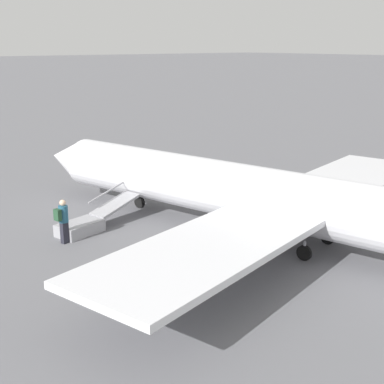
{
  "coord_description": "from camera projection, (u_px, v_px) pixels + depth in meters",
  "views": [
    {
      "loc": [
        -13.4,
        14.8,
        7.46
      ],
      "look_at": [
        2.91,
        1.42,
        1.56
      ],
      "focal_mm": 50.0,
      "sensor_mm": 36.0,
      "label": 1
    }
  ],
  "objects": [
    {
      "name": "passenger",
      "position": [
        63.0,
        218.0,
        20.37
      ],
      "size": [
        0.4,
        0.56,
        1.74
      ],
      "rotation": [
        0.0,
        0.0,
        -1.35
      ],
      "color": "#23232D",
      "rests_on": "ground"
    },
    {
      "name": "ground_plane",
      "position": [
        267.0,
        239.0,
        21.02
      ],
      "size": [
        600.0,
        600.0,
        0.0
      ],
      "primitive_type": "plane",
      "color": "slate"
    },
    {
      "name": "boarding_stairs",
      "position": [
        87.0,
        223.0,
        21.86
      ],
      "size": [
        1.9,
        4.14,
        1.54
      ],
      "rotation": [
        0.0,
        0.0,
        -1.35
      ],
      "color": "#99999E",
      "rests_on": "ground"
    },
    {
      "name": "airplane_main",
      "position": [
        287.0,
        200.0,
        20.07
      ],
      "size": [
        26.21,
        20.19,
        5.88
      ],
      "rotation": [
        0.0,
        0.0,
        0.22
      ],
      "color": "silver",
      "rests_on": "ground"
    }
  ]
}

